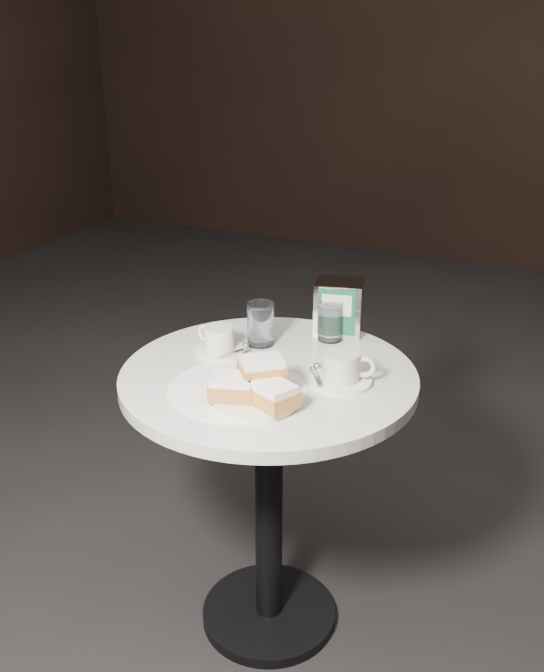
{
  "coord_description": "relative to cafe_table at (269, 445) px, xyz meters",
  "views": [
    {
      "loc": [
        0.66,
        -1.43,
        1.51
      ],
      "look_at": [
        0.0,
        0.02,
        0.83
      ],
      "focal_mm": 40.0,
      "sensor_mm": 36.0,
      "label": 1
    }
  ],
  "objects": [
    {
      "name": "coffee_cup_right",
      "position": [
        0.17,
        0.02,
        0.23
      ],
      "size": [
        0.18,
        0.18,
        0.07
      ],
      "rotation": [
        0.0,
        0.0,
        0.33
      ],
      "color": "white",
      "rests_on": "cafe_table"
    },
    {
      "name": "cafe_table",
      "position": [
        0.0,
        0.0,
        0.0
      ],
      "size": [
        0.7,
        0.7,
        0.74
      ],
      "color": "black",
      "rests_on": "ground"
    },
    {
      "name": "sugar_spill",
      "position": [
        -0.03,
        -0.11,
        0.2
      ],
      "size": [
        0.41,
        0.41,
        0.0
      ],
      "primitive_type": "cylinder",
      "rotation": [
        0.0,
        0.0,
        0.41
      ],
      "color": "white",
      "rests_on": "cafe_table"
    },
    {
      "name": "water_glass_right",
      "position": [
        0.06,
        0.24,
        0.25
      ],
      "size": [
        0.08,
        0.08,
        0.1
      ],
      "rotation": [
        0.0,
        0.0,
        -0.4
      ],
      "color": "white",
      "rests_on": "cafe_table"
    },
    {
      "name": "ground",
      "position": [
        0.0,
        0.0,
        -0.55
      ],
      "size": [
        7.0,
        7.0,
        0.0
      ],
      "primitive_type": "plane",
      "color": "black",
      "rests_on": "ground"
    },
    {
      "name": "napkin_dispenser",
      "position": [
        0.07,
        0.3,
        0.27
      ],
      "size": [
        0.14,
        0.12,
        0.14
      ],
      "rotation": [
        0.0,
        0.0,
        0.22
      ],
      "color": "silver",
      "rests_on": "cafe_table"
    },
    {
      "name": "coffee_cup_left",
      "position": [
        -0.16,
        0.06,
        0.23
      ],
      "size": [
        0.15,
        0.15,
        0.07
      ],
      "rotation": [
        0.0,
        0.0,
        -0.24
      ],
      "color": "silver",
      "rests_on": "cafe_table"
    },
    {
      "name": "beignet_plate",
      "position": [
        0.04,
        -0.15,
        0.23
      ],
      "size": [
        0.21,
        0.19,
        0.09
      ],
      "rotation": [
        0.0,
        0.0,
        -0.0
      ],
      "color": "silver",
      "rests_on": "cafe_table"
    },
    {
      "name": "water_glass_left",
      "position": [
        -0.09,
        0.14,
        0.25
      ],
      "size": [
        0.09,
        0.09,
        0.11
      ],
      "rotation": [
        0.0,
        0.0,
        -0.3
      ],
      "color": "white",
      "rests_on": "cafe_table"
    }
  ]
}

